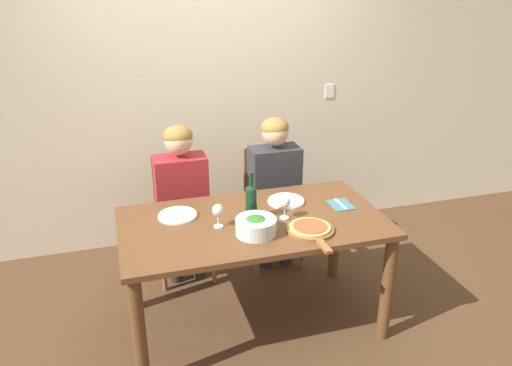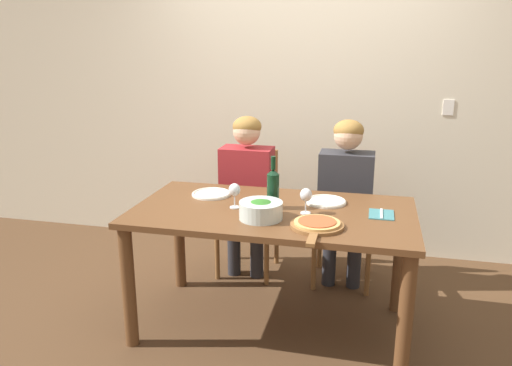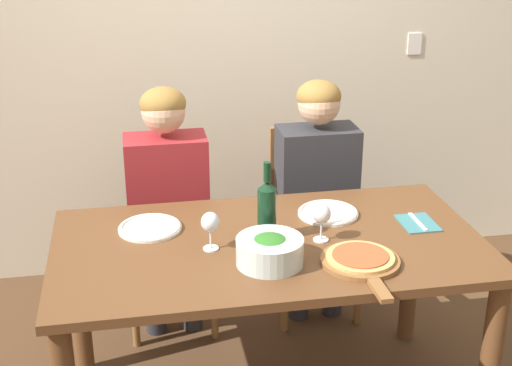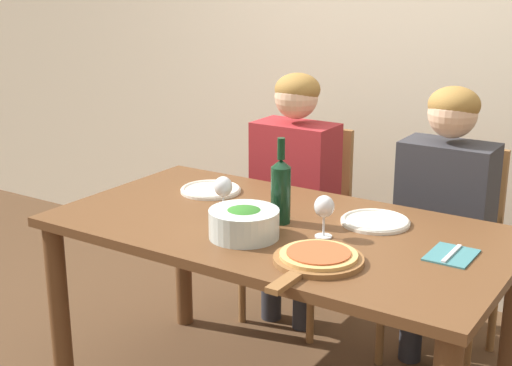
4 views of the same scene
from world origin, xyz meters
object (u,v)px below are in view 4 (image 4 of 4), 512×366
Objects in this scene: chair_right at (449,247)px; pizza_on_board at (317,258)px; person_woman at (293,177)px; dinner_plate_right at (375,221)px; person_man at (444,203)px; wine_glass_right at (324,209)px; broccoli_bowl at (244,223)px; wine_glass_left at (223,188)px; chair_left at (304,217)px; dinner_plate_left at (211,190)px; fork_on_napkin at (452,255)px; wine_bottle at (281,189)px.

chair_right is 2.19× the size of pizza_on_board.
dinner_plate_right is at bearing -38.33° from person_woman.
person_man is 0.77m from wine_glass_right.
broccoli_bowl is 0.97× the size of dinner_plate_right.
pizza_on_board is 0.57m from wine_glass_left.
person_woman is at bearing 99.05° from wine_glass_left.
chair_left is at bearing 180.00° from chair_right.
person_woman is 0.52m from dinner_plate_left.
dinner_plate_right is 0.26m from wine_glass_right.
fork_on_napkin is at bearing -38.38° from chair_left.
dinner_plate_left is 0.59× the size of pizza_on_board.
chair_left is 0.70m from dinner_plate_left.
person_man is 2.85× the size of pizza_on_board.
wine_glass_right reaches higher than dinner_plate_right.
wine_bottle reaches higher than broccoli_bowl.
dinner_plate_left is 0.85m from pizza_on_board.
chair_right is at bearing 8.87° from person_woman.
wine_bottle is (0.34, -0.68, 0.17)m from person_woman.
fork_on_napkin is at bearing 9.92° from wine_glass_right.
wine_bottle is at bearing -20.76° from dinner_plate_left.
chair_right is at bearing 107.51° from fork_on_napkin.
person_man is 0.98m from dinner_plate_left.
pizza_on_board is at bearing -30.38° from dinner_plate_left.
fork_on_napkin is at bearing -7.55° from dinner_plate_left.
wine_glass_left is (-0.61, -0.72, 0.15)m from person_man.
wine_bottle is 1.29× the size of broccoli_bowl.
chair_left is 1.27m from fork_on_napkin.
wine_bottle is (-0.39, -0.68, 0.17)m from person_man.
chair_left is 3.73× the size of dinner_plate_left.
wine_glass_left is 0.84× the size of fork_on_napkin.
dinner_plate_right is at bearing 155.55° from fork_on_napkin.
wine_glass_left is (0.12, -0.84, 0.38)m from chair_left.
person_man is 6.79× the size of fork_on_napkin.
chair_left is 0.95m from wine_bottle.
dinner_plate_right is (0.30, 0.18, -0.12)m from wine_bottle.
dinner_plate_right is 1.40× the size of fork_on_napkin.
wine_bottle is 0.23m from wine_glass_left.
wine_bottle is 0.74× the size of pizza_on_board.
dinner_plate_right is (-0.09, -0.50, 0.05)m from person_man.
wine_glass_right is at bearing -112.38° from dinner_plate_right.
fork_on_napkin is (0.85, 0.07, -0.10)m from wine_glass_left.
wine_bottle is 2.10× the size of wine_glass_left.
dinner_plate_right is 1.67× the size of wine_glass_left.
person_woman is 0.75m from wine_glass_left.
pizza_on_board is (0.63, -1.06, 0.29)m from chair_left.
wine_glass_right is at bearing -57.22° from chair_left.
person_woman is 1.17m from fork_on_napkin.
chair_right is at bearing 37.04° from dinner_plate_left.
person_man reaches higher than dinner_plate_left.
pizza_on_board reaches higher than dinner_plate_right.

